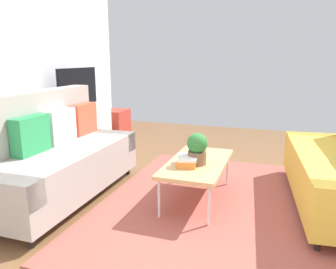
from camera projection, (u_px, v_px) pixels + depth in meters
The scene contains 13 objects.
ground_plane at pixel (202, 204), 3.31m from camera, with size 7.68×7.68×0.00m, color brown.
area_rug at pixel (215, 204), 3.29m from camera, with size 2.90×2.20×0.01m, color #9E4C42.
couch_beige at pixel (55, 156), 3.40m from camera, with size 1.91×0.86×1.10m.
coffee_table at pixel (197, 164), 3.31m from camera, with size 1.10×0.56×0.42m.
tv_console at pixel (79, 127), 5.45m from camera, with size 1.40×0.44×0.64m, color silver.
tv at pixel (78, 88), 5.30m from camera, with size 1.00×0.20×0.64m.
storage_trunk at pixel (116, 121), 6.46m from camera, with size 0.52×0.40×0.44m, color #B2382D.
potted_plant at pixel (197, 148), 3.19m from camera, with size 0.20×0.20×0.31m.
table_book_0 at pixel (187, 163), 3.19m from camera, with size 0.24×0.18×0.04m, color orange.
table_book_1 at pixel (187, 160), 3.18m from camera, with size 0.24×0.18×0.03m, color orange.
table_book_2 at pixel (187, 158), 3.17m from camera, with size 0.24×0.18×0.03m, color silver.
vase_0 at pixel (52, 109), 4.85m from camera, with size 0.13×0.13×0.12m, color #4C72B2.
bottle_0 at pixel (65, 103), 4.98m from camera, with size 0.05×0.05×0.24m, color #3F8C4C.
Camera 1 is at (-3.00, -0.68, 1.44)m, focal length 35.09 mm.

